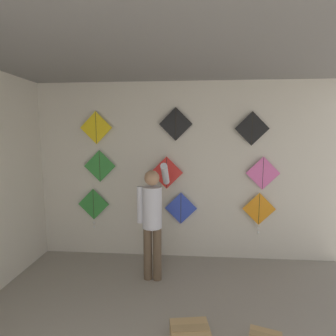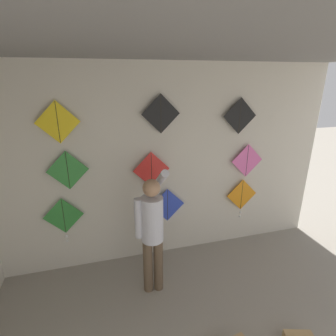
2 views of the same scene
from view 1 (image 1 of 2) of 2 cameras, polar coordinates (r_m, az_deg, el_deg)
back_panel at (r=4.19m, az=1.49°, el=-0.81°), size 5.18×0.06×2.80m
ceiling_slab at (r=2.25m, az=-1.43°, el=28.76°), size 5.18×4.84×0.04m
shopkeeper at (r=3.60m, az=-3.44°, el=-10.15°), size 0.41×0.55×1.62m
kite_0 at (r=4.48m, az=-15.90°, el=-7.93°), size 0.51×0.04×0.65m
kite_1 at (r=4.22m, az=2.82°, el=-8.75°), size 0.51×0.01×0.51m
kite_2 at (r=4.36m, az=19.20°, el=-8.76°), size 0.51×0.04×0.65m
kite_3 at (r=4.32m, az=-14.63°, el=0.39°), size 0.51×0.01×0.51m
kite_4 at (r=4.11m, az=-0.31°, el=-1.01°), size 0.51×0.01×0.51m
kite_5 at (r=4.25m, az=19.96°, el=-1.08°), size 0.51×0.01×0.51m
kite_6 at (r=4.30m, az=-15.39°, el=8.44°), size 0.51×0.01×0.51m
kite_7 at (r=4.06m, az=1.68°, el=9.54°), size 0.51×0.01×0.51m
kite_8 at (r=4.16m, az=17.82°, el=8.17°), size 0.51×0.01×0.51m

